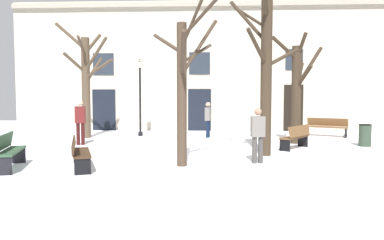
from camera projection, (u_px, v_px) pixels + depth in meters
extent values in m
plane|color=white|center=(189.00, 157.00, 11.70)|extent=(33.05, 33.05, 0.00)
cube|color=#BCB29E|center=(198.00, 66.00, 20.53)|extent=(20.66, 0.40, 7.13)
cube|color=#A09786|center=(198.00, 4.00, 20.06)|extent=(20.66, 0.30, 0.24)
cube|color=black|center=(104.00, 110.00, 20.71)|extent=(1.29, 0.08, 2.29)
cube|color=#262D38|center=(103.00, 64.00, 20.55)|extent=(1.16, 0.06, 1.20)
cube|color=black|center=(200.00, 110.00, 20.46)|extent=(1.27, 0.08, 2.31)
cube|color=#262D38|center=(200.00, 63.00, 20.29)|extent=(1.14, 0.06, 1.20)
cube|color=black|center=(293.00, 108.00, 20.21)|extent=(1.03, 0.08, 2.53)
cube|color=#262D38|center=(294.00, 60.00, 20.04)|extent=(0.93, 0.06, 1.12)
cylinder|color=#423326|center=(182.00, 95.00, 10.07)|extent=(0.27, 0.27, 3.89)
cylinder|color=#423326|center=(196.00, 54.00, 10.28)|extent=(0.86, 0.69, 0.62)
cylinder|color=#423326|center=(192.00, 22.00, 9.65)|extent=(0.72, 0.68, 1.30)
cylinder|color=#423326|center=(199.00, 47.00, 10.19)|extent=(1.05, 0.57, 1.58)
cylinder|color=#423326|center=(201.00, 17.00, 9.33)|extent=(1.15, 1.26, 0.96)
cylinder|color=#423326|center=(168.00, 44.00, 10.34)|extent=(0.93, 0.79, 0.67)
cylinder|color=#423326|center=(183.00, 54.00, 9.36)|extent=(0.26, 1.35, 1.04)
cylinder|color=#382B1E|center=(266.00, 75.00, 11.83)|extent=(0.36, 0.36, 5.22)
cylinder|color=#382B1E|center=(282.00, 58.00, 11.91)|extent=(1.15, 0.41, 0.67)
cylinder|color=#382B1E|center=(249.00, 22.00, 11.96)|extent=(1.23, 0.57, 1.47)
cylinder|color=#382B1E|center=(250.00, 17.00, 12.01)|extent=(1.08, 0.66, 0.86)
cylinder|color=#382B1E|center=(258.00, 48.00, 11.31)|extent=(0.84, 1.13, 1.08)
cylinder|color=#382B1E|center=(296.00, 95.00, 14.90)|extent=(0.39, 0.39, 3.91)
cylinder|color=#382B1E|center=(309.00, 67.00, 14.85)|extent=(1.11, 0.25, 1.66)
cylinder|color=#382B1E|center=(300.00, 74.00, 15.36)|extent=(0.63, 1.19, 1.03)
cylinder|color=#382B1E|center=(285.00, 49.00, 14.45)|extent=(1.24, 0.87, 0.90)
cylinder|color=#382B1E|center=(301.00, 46.00, 14.50)|extent=(0.37, 0.71, 0.99)
cylinder|color=#382B1E|center=(304.00, 78.00, 14.41)|extent=(0.48, 0.98, 0.91)
cylinder|color=#4C3D2D|center=(86.00, 88.00, 16.90)|extent=(0.37, 0.37, 4.56)
cylinder|color=#4C3D2D|center=(71.00, 36.00, 16.78)|extent=(1.43, 0.14, 1.27)
cylinder|color=#4C3D2D|center=(82.00, 47.00, 16.22)|extent=(0.20, 1.21, 0.87)
cylinder|color=#4C3D2D|center=(75.00, 63.00, 16.41)|extent=(0.81, 1.02, 0.90)
cylinder|color=#4C3D2D|center=(93.00, 44.00, 16.85)|extent=(0.79, 0.36, 0.94)
cylinder|color=#4C3D2D|center=(99.00, 69.00, 16.50)|extent=(1.50, 0.78, 0.86)
cylinder|color=#4C3D2D|center=(94.00, 70.00, 17.17)|extent=(0.72, 0.86, 1.26)
cylinder|color=#4C3D2D|center=(96.00, 54.00, 16.52)|extent=(1.27, 0.69, 1.48)
cylinder|color=black|center=(140.00, 102.00, 17.72)|extent=(0.10, 0.10, 3.26)
cylinder|color=black|center=(140.00, 134.00, 17.82)|extent=(0.22, 0.22, 0.20)
cube|color=beige|center=(140.00, 64.00, 17.61)|extent=(0.24, 0.24, 0.36)
cone|color=black|center=(140.00, 60.00, 17.59)|extent=(0.30, 0.30, 0.14)
cylinder|color=#2D3D2D|center=(365.00, 136.00, 14.13)|extent=(0.45, 0.45, 0.81)
torus|color=black|center=(365.00, 125.00, 14.11)|extent=(0.48, 0.48, 0.04)
cube|color=#3D2819|center=(81.00, 153.00, 9.81)|extent=(1.05, 1.84, 0.05)
cube|color=#3D2819|center=(73.00, 145.00, 9.74)|extent=(0.75, 1.73, 0.36)
cube|color=black|center=(83.00, 166.00, 9.03)|extent=(0.38, 0.20, 0.42)
torus|color=black|center=(90.00, 171.00, 9.09)|extent=(0.09, 0.17, 0.17)
cube|color=black|center=(81.00, 156.00, 10.63)|extent=(0.38, 0.20, 0.42)
torus|color=black|center=(87.00, 160.00, 10.69)|extent=(0.09, 0.17, 0.17)
cube|color=#2D4C33|center=(11.00, 151.00, 9.77)|extent=(0.91, 1.87, 0.05)
cube|color=#2D4C33|center=(4.00, 142.00, 9.71)|extent=(0.64, 1.79, 0.42)
cube|color=black|center=(4.00, 166.00, 8.96)|extent=(0.37, 0.16, 0.47)
torus|color=black|center=(11.00, 172.00, 9.00)|extent=(0.08, 0.17, 0.17)
cube|color=black|center=(19.00, 155.00, 10.61)|extent=(0.37, 0.16, 0.47)
torus|color=black|center=(25.00, 160.00, 10.66)|extent=(0.08, 0.17, 0.17)
cube|color=brown|center=(294.00, 137.00, 13.44)|extent=(1.32, 1.55, 0.05)
cube|color=brown|center=(299.00, 131.00, 13.30)|extent=(1.10, 1.38, 0.39)
cube|color=black|center=(303.00, 141.00, 14.03)|extent=(0.33, 0.27, 0.43)
torus|color=black|center=(299.00, 144.00, 14.14)|extent=(0.13, 0.15, 0.17)
cube|color=black|center=(285.00, 145.00, 12.87)|extent=(0.33, 0.27, 0.43)
torus|color=black|center=(281.00, 149.00, 12.98)|extent=(0.13, 0.15, 0.17)
cube|color=brown|center=(326.00, 127.00, 17.53)|extent=(1.87, 1.30, 0.05)
cube|color=brown|center=(327.00, 122.00, 17.70)|extent=(1.71, 0.99, 0.38)
cube|color=black|center=(307.00, 131.00, 18.00)|extent=(0.25, 0.40, 0.45)
torus|color=black|center=(306.00, 134.00, 17.85)|extent=(0.16, 0.11, 0.17)
cube|color=black|center=(346.00, 133.00, 17.10)|extent=(0.25, 0.40, 0.45)
torus|color=black|center=(345.00, 136.00, 16.95)|extent=(0.16, 0.11, 0.17)
cylinder|color=#403D3A|center=(254.00, 150.00, 10.57)|extent=(0.14, 0.14, 0.76)
cylinder|color=#403D3A|center=(261.00, 150.00, 10.59)|extent=(0.14, 0.14, 0.76)
cube|color=slate|center=(258.00, 127.00, 10.53)|extent=(0.41, 0.27, 0.59)
sphere|color=#9E755B|center=(258.00, 112.00, 10.51)|extent=(0.21, 0.21, 0.21)
cylinder|color=#350F0F|center=(83.00, 134.00, 14.55)|extent=(0.14, 0.14, 0.86)
cylinder|color=#350F0F|center=(78.00, 134.00, 14.53)|extent=(0.14, 0.14, 0.86)
cube|color=#591919|center=(80.00, 115.00, 14.49)|extent=(0.41, 0.28, 0.66)
sphere|color=beige|center=(80.00, 103.00, 14.46)|extent=(0.24, 0.24, 0.24)
cylinder|color=black|center=(208.00, 129.00, 17.19)|extent=(0.14, 0.14, 0.79)
cylinder|color=black|center=(208.00, 129.00, 17.02)|extent=(0.14, 0.14, 0.79)
cube|color=slate|center=(208.00, 114.00, 17.06)|extent=(0.30, 0.42, 0.61)
sphere|color=tan|center=(208.00, 105.00, 17.03)|extent=(0.22, 0.22, 0.22)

